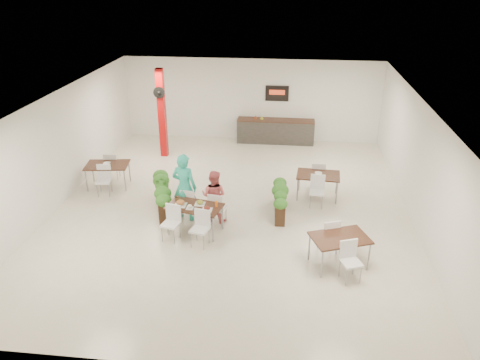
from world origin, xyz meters
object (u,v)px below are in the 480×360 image
main_table (194,210)px  diner_man (184,187)px  diner_woman (214,196)px  side_table_c (340,242)px  side_table_a (107,168)px  side_table_b (318,178)px  red_column (162,112)px  planter_right (280,197)px  planter_left (162,194)px  service_counter (276,131)px

main_table → diner_man: diner_man is taller
diner_woman → side_table_c: diner_woman is taller
side_table_a → side_table_b: same height
side_table_b → red_column: bearing=156.6°
diner_man → planter_right: bearing=-153.4°
main_table → diner_woman: diner_woman is taller
planter_left → side_table_b: size_ratio=1.17×
red_column → planter_right: 6.01m
main_table → diner_woman: (0.41, 0.65, 0.10)m
planter_right → side_table_c: bearing=-59.1°
side_table_b → side_table_c: 3.54m
diner_woman → planter_left: size_ratio=0.76×
side_table_c → main_table: bearing=141.3°
planter_left → side_table_a: (-2.13, 1.37, 0.12)m
service_counter → side_table_b: 4.93m
side_table_a → planter_left: bearing=-40.8°
main_table → planter_left: size_ratio=0.97×
red_column → service_counter: red_column is taller
diner_woman → side_table_b: 3.34m
side_table_c → diner_woman: bearing=129.6°
diner_woman → diner_man: bearing=12.9°
diner_woman → planter_left: (-1.55, 0.39, -0.22)m
diner_man → planter_left: (-0.75, 0.39, -0.44)m
main_table → side_table_a: bearing=143.4°
diner_man → side_table_b: (3.66, 1.73, -0.32)m
diner_woman → side_table_c: bearing=163.8°
planter_left → side_table_a: planter_left is taller
service_counter → side_table_c: size_ratio=1.81×
main_table → side_table_b: bearing=36.1°
red_column → service_counter: bearing=25.0°
side_table_b → diner_woman: bearing=-144.7°
planter_right → side_table_a: side_table_a is taller
main_table → side_table_c: 3.80m
red_column → main_table: (2.20, -5.23, -1.01)m
service_counter → planter_left: size_ratio=1.56×
side_table_a → side_table_c: size_ratio=1.00×
red_column → side_table_b: bearing=-27.5°
planter_right → side_table_b: 1.56m
planter_left → side_table_a: size_ratio=1.15×
diner_man → planter_right: size_ratio=1.11×
diner_man → main_table: bearing=133.7°
planter_right → side_table_b: bearing=45.5°
diner_woman → side_table_a: diner_woman is taller
service_counter → side_table_a: 6.88m
red_column → side_table_b: 6.24m
side_table_b → side_table_c: size_ratio=0.99×
main_table → side_table_a: same height
main_table → planter_left: (-1.13, 1.05, -0.12)m
service_counter → diner_woman: size_ratio=2.05×
side_table_b → side_table_c: bearing=-80.2°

